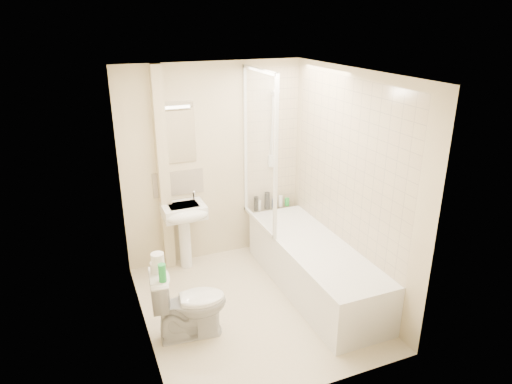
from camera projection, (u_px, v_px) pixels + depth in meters
name	position (u px, v px, depth m)	size (l,w,h in m)	color
floor	(253.00, 306.00, 4.82)	(2.50, 2.50, 0.00)	beige
wall_back	(214.00, 164.00, 5.46)	(2.20, 0.02, 2.40)	beige
wall_left	(137.00, 219.00, 4.00)	(0.02, 2.50, 2.40)	beige
wall_right	(350.00, 186.00, 4.77)	(0.02, 2.50, 2.40)	beige
ceiling	(252.00, 73.00, 3.95)	(2.20, 2.50, 0.02)	white
tile_back	(272.00, 140.00, 5.64)	(0.70, 0.01, 1.75)	beige
tile_right	(348.00, 164.00, 4.74)	(0.01, 2.10, 1.75)	beige
pipe_boxing	(163.00, 172.00, 5.19)	(0.12, 0.12, 2.40)	beige
splashback	(178.00, 183.00, 5.36)	(0.60, 0.01, 0.30)	beige
mirror	(175.00, 137.00, 5.16)	(0.46, 0.01, 0.60)	white
strip_light	(174.00, 105.00, 5.00)	(0.42, 0.07, 0.07)	silver
bathtub	(314.00, 266.00, 5.03)	(0.70, 2.10, 0.55)	white
shower_screen	(259.00, 151.00, 5.13)	(0.04, 0.92, 1.80)	white
shower_fixture	(273.00, 132.00, 5.55)	(0.10, 0.16, 0.99)	white
pedestal_sink	(185.00, 219.00, 5.30)	(0.49, 0.46, 0.94)	white
bottle_black_a	(256.00, 204.00, 5.77)	(0.06, 0.06, 0.19)	black
bottle_white_a	(259.00, 205.00, 5.79)	(0.05, 0.05, 0.13)	white
bottle_black_b	(267.00, 201.00, 5.82)	(0.07, 0.07, 0.22)	black
bottle_blue	(274.00, 203.00, 5.87)	(0.05, 0.05, 0.12)	navy
bottle_cream	(275.00, 201.00, 5.86)	(0.06, 0.06, 0.19)	#FBE1C2
bottle_white_b	(280.00, 201.00, 5.90)	(0.06, 0.06, 0.15)	silver
bottle_green	(287.00, 202.00, 5.94)	(0.06, 0.06, 0.10)	green
toilet	(189.00, 303.00, 4.27)	(0.73, 0.47, 0.70)	white
toilet_roll_lower	(156.00, 267.00, 4.10)	(0.11, 0.11, 0.10)	white
toilet_roll_upper	(158.00, 258.00, 4.06)	(0.12, 0.12, 0.09)	white
green_bottle	(162.00, 273.00, 3.94)	(0.07, 0.07, 0.17)	green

